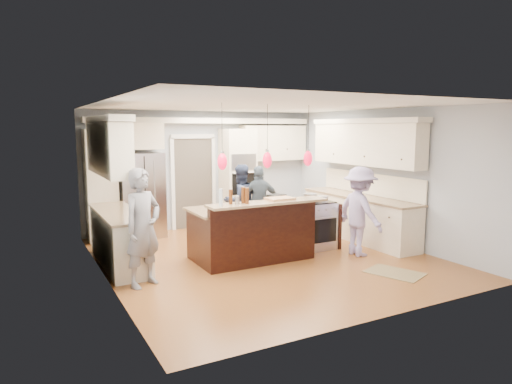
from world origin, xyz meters
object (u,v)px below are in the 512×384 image
at_px(kitchen_island, 251,232).
at_px(person_far_left, 240,201).
at_px(person_bar_end, 143,228).
at_px(refrigerator, 141,195).
at_px(island_range, 314,225).

bearing_deg(kitchen_island, person_far_left, 70.79).
relative_size(kitchen_island, person_far_left, 1.35).
bearing_deg(kitchen_island, person_bar_end, -165.73).
xyz_separation_m(refrigerator, person_bar_end, (-0.75, -3.09, -0.03)).
distance_m(kitchen_island, person_bar_end, 2.15).
height_order(refrigerator, person_far_left, refrigerator).
height_order(island_range, person_far_left, person_far_left).
height_order(refrigerator, person_bar_end, refrigerator).
bearing_deg(refrigerator, kitchen_island, -63.09).
bearing_deg(person_far_left, refrigerator, -33.98).
xyz_separation_m(kitchen_island, person_far_left, (0.53, 1.53, 0.29)).
xyz_separation_m(refrigerator, person_far_left, (1.84, -1.04, -0.12)).
bearing_deg(refrigerator, person_bar_end, -103.64).
bearing_deg(person_bar_end, refrigerator, 48.08).
relative_size(island_range, person_far_left, 0.59).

